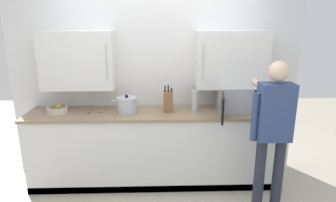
% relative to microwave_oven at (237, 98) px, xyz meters
% --- Properties ---
extents(back_wall_tiled, '(3.69, 0.44, 2.61)m').
position_rel_microwave_oven_xyz_m(back_wall_tiled, '(-1.01, 0.25, 0.28)').
color(back_wall_tiled, white).
rests_on(back_wall_tiled, ground_plane).
extents(counter_unit, '(3.13, 0.60, 0.94)m').
position_rel_microwave_oven_xyz_m(counter_unit, '(-1.01, -0.03, -0.63)').
color(counter_unit, white).
rests_on(counter_unit, ground_plane).
extents(microwave_oven, '(0.60, 0.77, 0.31)m').
position_rel_microwave_oven_xyz_m(microwave_oven, '(0.00, 0.00, 0.00)').
color(microwave_oven, '#B7BABF').
rests_on(microwave_oven, counter_unit).
extents(stock_pot, '(0.34, 0.24, 0.22)m').
position_rel_microwave_oven_xyz_m(stock_pot, '(-1.35, -0.04, -0.06)').
color(stock_pot, '#B7BABF').
rests_on(stock_pot, counter_unit).
extents(knife_block, '(0.11, 0.15, 0.34)m').
position_rel_microwave_oven_xyz_m(knife_block, '(-0.85, -0.01, -0.03)').
color(knife_block, brown).
rests_on(knife_block, counter_unit).
extents(thermos_flask, '(0.09, 0.09, 0.26)m').
position_rel_microwave_oven_xyz_m(thermos_flask, '(-0.53, -0.02, -0.02)').
color(thermos_flask, '#B7BABF').
rests_on(thermos_flask, counter_unit).
extents(fruit_bowl, '(0.24, 0.24, 0.10)m').
position_rel_microwave_oven_xyz_m(fruit_bowl, '(-2.20, -0.01, -0.11)').
color(fruit_bowl, beige).
rests_on(fruit_bowl, counter_unit).
extents(wooden_spoon, '(0.19, 0.21, 0.02)m').
position_rel_microwave_oven_xyz_m(wooden_spoon, '(-1.74, -0.02, -0.15)').
color(wooden_spoon, '#A37547').
rests_on(wooden_spoon, counter_unit).
extents(person_figure, '(0.44, 0.53, 1.66)m').
position_rel_microwave_oven_xyz_m(person_figure, '(0.19, -0.69, -0.11)').
color(person_figure, '#282D3D').
rests_on(person_figure, ground_plane).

